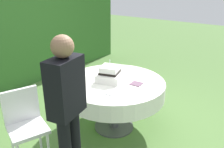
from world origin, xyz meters
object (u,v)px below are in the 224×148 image
object	(u,v)px
serving_plate_near	(96,69)
napkin_stack	(136,84)
garden_chair	(25,120)
standing_person	(67,106)
cake_table	(114,89)
serving_plate_left	(110,93)
wedding_cake	(110,74)
serving_plate_far	(96,73)

from	to	relation	value
serving_plate_near	napkin_stack	distance (m)	0.81
garden_chair	napkin_stack	bearing A→B (deg)	-29.62
garden_chair	standing_person	xyz separation A→B (m)	(0.05, -0.68, 0.39)
cake_table	serving_plate_left	xyz separation A→B (m)	(-0.34, -0.18, 0.12)
wedding_cake	garden_chair	world-z (taller)	wedding_cake
wedding_cake	napkin_stack	world-z (taller)	wedding_cake
serving_plate_far	standing_person	distance (m)	1.34
garden_chair	standing_person	distance (m)	0.79
serving_plate_far	serving_plate_left	size ratio (longest dim) A/B	1.33
cake_table	napkin_stack	distance (m)	0.33
serving_plate_near	serving_plate_far	distance (m)	0.20
wedding_cake	serving_plate_far	xyz separation A→B (m)	(0.07, 0.32, -0.09)
wedding_cake	standing_person	xyz separation A→B (m)	(-1.08, -0.33, 0.10)
serving_plate_near	standing_person	distance (m)	1.53
wedding_cake	serving_plate_far	world-z (taller)	wedding_cake
napkin_stack	standing_person	world-z (taller)	standing_person
wedding_cake	serving_plate_left	bearing A→B (deg)	-142.77
wedding_cake	serving_plate_near	size ratio (longest dim) A/B	3.44
cake_table	standing_person	size ratio (longest dim) A/B	0.87
serving_plate_near	serving_plate_far	size ratio (longest dim) A/B	0.80
serving_plate_left	standing_person	world-z (taller)	standing_person
serving_plate_near	garden_chair	size ratio (longest dim) A/B	0.13
serving_plate_near	serving_plate_far	xyz separation A→B (m)	(-0.15, -0.13, 0.00)
serving_plate_far	napkin_stack	bearing A→B (deg)	-86.37
cake_table	wedding_cake	size ratio (longest dim) A/B	3.43
wedding_cake	serving_plate_near	bearing A→B (deg)	63.08
serving_plate_far	napkin_stack	size ratio (longest dim) A/B	1.04
napkin_stack	garden_chair	size ratio (longest dim) A/B	0.16
serving_plate_near	serving_plate_left	xyz separation A→B (m)	(-0.55, -0.69, 0.00)
cake_table	serving_plate_left	size ratio (longest dim) A/B	12.52
serving_plate_far	serving_plate_left	xyz separation A→B (m)	(-0.39, -0.56, 0.00)
serving_plate_left	garden_chair	xyz separation A→B (m)	(-0.81, 0.59, -0.20)
serving_plate_far	wedding_cake	bearing A→B (deg)	-102.95
serving_plate_far	standing_person	xyz separation A→B (m)	(-1.15, -0.65, 0.19)
cake_table	garden_chair	world-z (taller)	garden_chair
serving_plate_far	napkin_stack	world-z (taller)	serving_plate_far
cake_table	serving_plate_left	distance (m)	0.41
cake_table	garden_chair	bearing A→B (deg)	160.34
serving_plate_far	serving_plate_near	bearing A→B (deg)	40.17
napkin_stack	standing_person	size ratio (longest dim) A/B	0.09
serving_plate_far	standing_person	size ratio (longest dim) A/B	0.09
standing_person	garden_chair	bearing A→B (deg)	93.93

